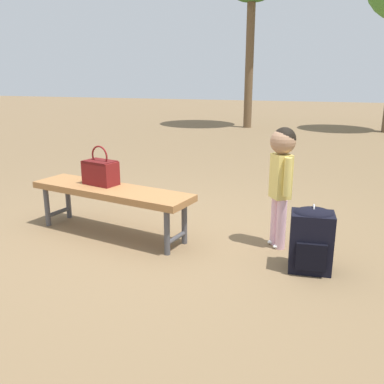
# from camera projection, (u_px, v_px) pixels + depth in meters

# --- Properties ---
(ground_plane) EXTENTS (40.00, 40.00, 0.00)m
(ground_plane) POSITION_uv_depth(u_px,v_px,m) (159.00, 242.00, 3.79)
(ground_plane) COLOR brown
(ground_plane) RESTS_ON ground
(park_bench) EXTENTS (1.65, 0.75, 0.45)m
(park_bench) POSITION_uv_depth(u_px,v_px,m) (111.00, 194.00, 3.89)
(park_bench) COLOR #9E6B3D
(park_bench) RESTS_ON ground
(handbag) EXTENTS (0.36, 0.26, 0.37)m
(handbag) POSITION_uv_depth(u_px,v_px,m) (100.00, 171.00, 3.96)
(handbag) COLOR maroon
(handbag) RESTS_ON park_bench
(child_standing) EXTENTS (0.21, 0.25, 1.04)m
(child_standing) POSITION_uv_depth(u_px,v_px,m) (282.00, 168.00, 3.53)
(child_standing) COLOR #E5B2C6
(child_standing) RESTS_ON ground
(backpack_large) EXTENTS (0.33, 0.30, 0.53)m
(backpack_large) POSITION_uv_depth(u_px,v_px,m) (311.00, 238.00, 3.20)
(backpack_large) COLOR black
(backpack_large) RESTS_ON ground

